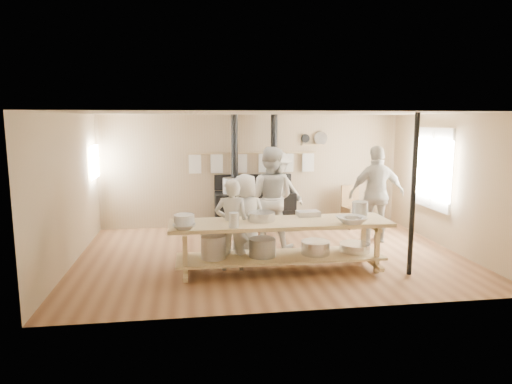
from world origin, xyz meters
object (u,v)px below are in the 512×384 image
(cook_left, at_px, (270,198))
(cook_by_window, at_px, (277,191))
(stove, at_px, (254,206))
(cook_right, at_px, (377,194))
(cook_far_left, at_px, (232,225))
(chair, at_px, (353,215))
(roasting_pan, at_px, (308,214))
(cook_center, at_px, (245,217))
(prep_table, at_px, (280,241))

(cook_left, distance_m, cook_by_window, 1.50)
(stove, height_order, cook_right, stove)
(cook_far_left, bearing_deg, chair, -135.52)
(chair, xyz_separation_m, roasting_pan, (-1.74, -2.48, 0.61))
(cook_center, distance_m, chair, 3.54)
(cook_right, bearing_deg, chair, -90.01)
(stove, distance_m, prep_table, 3.02)
(prep_table, distance_m, cook_by_window, 2.92)
(cook_left, height_order, cook_center, cook_left)
(cook_center, height_order, roasting_pan, cook_center)
(cook_left, height_order, chair, cook_left)
(cook_right, xyz_separation_m, chair, (0.00, 1.27, -0.70))
(prep_table, height_order, cook_right, cook_right)
(cook_by_window, xyz_separation_m, chair, (1.81, -0.04, -0.61))
(cook_far_left, xyz_separation_m, cook_left, (0.85, 1.21, 0.22))
(stove, xyz_separation_m, chair, (2.30, -0.20, -0.23))
(cook_center, relative_size, cook_by_window, 0.87)
(cook_right, height_order, roasting_pan, cook_right)
(cook_far_left, distance_m, cook_left, 1.50)
(stove, bearing_deg, roasting_pan, -78.30)
(prep_table, bearing_deg, cook_left, 86.77)
(cook_center, bearing_deg, cook_right, -172.26)
(prep_table, distance_m, cook_left, 1.49)
(prep_table, xyz_separation_m, cook_far_left, (-0.77, 0.20, 0.25))
(chair, bearing_deg, roasting_pan, -135.48)
(cook_right, bearing_deg, roasting_pan, 34.85)
(cook_far_left, bearing_deg, cook_right, -152.32)
(cook_left, xyz_separation_m, cook_center, (-0.56, -0.71, -0.21))
(cook_center, distance_m, roasting_pan, 1.11)
(stove, distance_m, roasting_pan, 2.77)
(stove, bearing_deg, cook_far_left, -105.36)
(cook_by_window, height_order, chair, cook_by_window)
(cook_by_window, bearing_deg, cook_left, -102.68)
(cook_left, xyz_separation_m, cook_by_window, (0.42, 1.44, -0.09))
(cook_far_left, distance_m, cook_right, 3.36)
(cook_center, height_order, cook_right, cook_right)
(cook_far_left, bearing_deg, cook_by_window, -111.48)
(stove, relative_size, cook_center, 1.67)
(prep_table, bearing_deg, chair, 50.69)
(stove, bearing_deg, cook_by_window, -18.73)
(stove, height_order, cook_by_window, stove)
(prep_table, bearing_deg, cook_by_window, 80.12)
(cook_far_left, distance_m, cook_by_window, 2.95)
(cook_left, height_order, cook_right, cook_left)
(cook_left, relative_size, cook_center, 1.27)
(cook_by_window, bearing_deg, cook_center, -111.02)
(chair, bearing_deg, prep_table, -139.70)
(cook_right, bearing_deg, cook_center, 16.95)
(cook_center, distance_m, cook_right, 2.92)
(prep_table, height_order, cook_far_left, cook_far_left)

